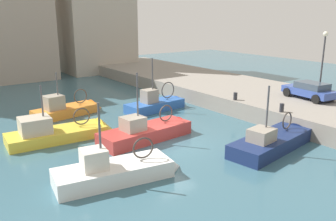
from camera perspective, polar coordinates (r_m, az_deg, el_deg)
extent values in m
plane|color=#386070|center=(20.26, 0.31, -5.56)|extent=(80.00, 80.00, 0.00)
cube|color=gray|center=(28.15, 19.53, 0.83)|extent=(9.00, 56.00, 1.20)
cube|color=#BC3833|center=(21.12, -3.64, -4.70)|extent=(5.86, 2.41, 1.57)
cone|color=#BC3833|center=(23.09, 2.69, -2.91)|extent=(1.05, 1.80, 1.73)
cube|color=#B2A893|center=(20.89, -3.67, -2.88)|extent=(5.61, 2.24, 0.08)
cube|color=gray|center=(20.25, -5.69, -2.17)|extent=(1.31, 1.24, 0.83)
cylinder|color=#4C4C51|center=(20.13, -4.94, 1.37)|extent=(0.10, 0.10, 3.36)
torus|color=#3F3833|center=(21.67, -0.34, -0.42)|extent=(1.05, 0.17, 1.05)
sphere|color=white|center=(20.96, -9.15, -4.35)|extent=(0.32, 0.32, 0.32)
cube|color=#2D60B7|center=(27.46, -2.11, 0.07)|extent=(4.91, 2.16, 1.40)
cone|color=#2D60B7|center=(29.21, 2.03, 1.01)|extent=(1.04, 1.62, 1.54)
cube|color=#896B4C|center=(27.30, -2.12, 1.35)|extent=(4.70, 2.01, 0.08)
cube|color=gray|center=(26.84, -3.03, 2.31)|extent=(1.17, 1.05, 1.03)
cylinder|color=#4C4C51|center=(26.80, -2.52, 4.84)|extent=(0.10, 0.10, 3.43)
torus|color=#3F3833|center=(27.97, -0.03, 3.32)|extent=(1.32, 0.21, 1.32)
sphere|color=white|center=(27.29, -5.69, 0.36)|extent=(0.32, 0.32, 0.32)
cube|color=orange|center=(27.05, -16.14, -0.77)|extent=(4.88, 2.54, 1.30)
cone|color=orange|center=(28.38, -11.45, 0.28)|extent=(1.15, 1.76, 1.63)
cube|color=#896B4C|center=(26.90, -16.23, 0.42)|extent=(4.68, 2.36, 0.08)
cube|color=gray|center=(26.37, -18.01, 1.22)|extent=(1.43, 1.32, 1.02)
cylinder|color=#4C4C51|center=(26.36, -17.42, 3.02)|extent=(0.10, 0.10, 2.67)
torus|color=#3F3833|center=(27.37, -13.96, 2.28)|extent=(1.12, 0.26, 1.12)
sphere|color=white|center=(27.26, -19.75, -0.53)|extent=(0.32, 0.32, 0.32)
cube|color=navy|center=(20.40, 16.25, -6.06)|extent=(6.05, 2.79, 1.54)
cone|color=navy|center=(23.16, 20.26, -3.83)|extent=(1.15, 1.87, 1.75)
cube|color=#B2A893|center=(20.16, 16.40, -4.22)|extent=(5.80, 2.60, 0.08)
cube|color=gray|center=(19.13, 14.88, -3.90)|extent=(1.47, 1.28, 0.72)
cylinder|color=#4C4C51|center=(19.14, 15.71, -0.52)|extent=(0.10, 0.10, 2.99)
torus|color=#3F3833|center=(21.36, 18.68, -1.56)|extent=(1.02, 0.23, 1.02)
sphere|color=white|center=(19.43, 10.98, -6.07)|extent=(0.32, 0.32, 0.32)
cube|color=white|center=(16.34, -8.73, -11.12)|extent=(5.42, 2.62, 1.51)
cone|color=white|center=(17.37, 0.62, -9.25)|extent=(1.14, 1.79, 1.67)
cube|color=#9E7A51|center=(16.05, -8.83, -8.94)|extent=(5.19, 2.44, 0.08)
cube|color=beige|center=(15.63, -11.88, -7.76)|extent=(1.20, 1.18, 0.93)
cylinder|color=#4C4C51|center=(15.35, -10.94, -4.16)|extent=(0.10, 0.10, 3.00)
torus|color=#3F3833|center=(16.27, -4.04, -6.05)|extent=(1.03, 0.23, 1.03)
sphere|color=white|center=(16.78, -15.03, -9.88)|extent=(0.32, 0.32, 0.32)
cube|color=gold|center=(22.04, -17.46, -4.54)|extent=(5.72, 2.44, 1.25)
cone|color=gold|center=(22.96, -9.87, -3.24)|extent=(1.02, 1.92, 1.87)
cube|color=#B2A893|center=(21.87, -17.57, -3.15)|extent=(5.49, 2.26, 0.08)
cube|color=#B7AD99|center=(21.48, -20.69, -2.30)|extent=(1.76, 1.58, 0.97)
cylinder|color=#4C4C51|center=(21.33, -19.60, 0.16)|extent=(0.10, 0.10, 2.81)
torus|color=#3F3833|center=(22.09, -13.79, -0.94)|extent=(1.06, 0.15, 1.06)
sphere|color=white|center=(22.74, -22.34, -3.89)|extent=(0.32, 0.32, 0.32)
cube|color=#334C9E|center=(27.91, 21.85, 2.86)|extent=(2.14, 4.01, 0.50)
cube|color=#384756|center=(27.71, 22.25, 3.75)|extent=(1.73, 2.31, 0.46)
cylinder|color=black|center=(28.15, 18.69, 2.83)|extent=(0.30, 0.66, 0.64)
cylinder|color=black|center=(29.40, 20.92, 3.13)|extent=(0.30, 0.66, 0.64)
cylinder|color=black|center=(26.52, 22.80, 1.70)|extent=(0.30, 0.66, 0.64)
cylinder|color=black|center=(27.84, 24.96, 2.07)|extent=(0.30, 0.66, 0.64)
cylinder|color=#2D2D33|center=(23.52, 17.90, 0.43)|extent=(0.28, 0.28, 0.55)
cylinder|color=#2D2D33|center=(25.99, 10.83, 2.28)|extent=(0.28, 0.28, 0.55)
cylinder|color=#38383D|center=(28.31, 23.60, 6.40)|extent=(0.12, 0.12, 4.50)
sphere|color=#F2EACC|center=(28.09, 24.13, 11.23)|extent=(0.36, 0.36, 0.36)
cube|color=#A39384|center=(44.51, -24.91, 14.35)|extent=(8.55, 8.59, 15.02)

